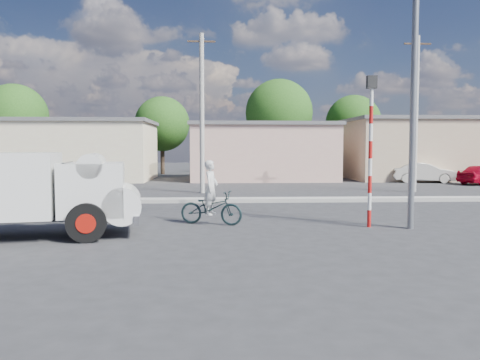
{
  "coord_description": "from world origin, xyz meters",
  "views": [
    {
      "loc": [
        -1.2,
        -11.8,
        2.32
      ],
      "look_at": [
        -0.51,
        2.78,
        1.3
      ],
      "focal_mm": 35.0,
      "sensor_mm": 36.0,
      "label": 1
    }
  ],
  "objects_px": {
    "bicycle": "(211,208)",
    "car_cream": "(424,173)",
    "traffic_pole": "(371,138)",
    "streetlight": "(409,52)",
    "cyclist": "(211,198)",
    "truck": "(34,191)"
  },
  "relations": [
    {
      "from": "car_cream",
      "to": "streetlight",
      "type": "distance_m",
      "value": 19.53
    },
    {
      "from": "cyclist",
      "to": "traffic_pole",
      "type": "relative_size",
      "value": 0.37
    },
    {
      "from": "car_cream",
      "to": "cyclist",
      "type": "bearing_deg",
      "value": 151.28
    },
    {
      "from": "truck",
      "to": "bicycle",
      "type": "xyz_separation_m",
      "value": [
        4.51,
        1.83,
        -0.7
      ]
    },
    {
      "from": "truck",
      "to": "bicycle",
      "type": "distance_m",
      "value": 4.92
    },
    {
      "from": "truck",
      "to": "streetlight",
      "type": "distance_m",
      "value": 10.76
    },
    {
      "from": "truck",
      "to": "cyclist",
      "type": "height_order",
      "value": "truck"
    },
    {
      "from": "traffic_pole",
      "to": "streetlight",
      "type": "bearing_deg",
      "value": -17.73
    },
    {
      "from": "bicycle",
      "to": "traffic_pole",
      "type": "relative_size",
      "value": 0.44
    },
    {
      "from": "cyclist",
      "to": "streetlight",
      "type": "bearing_deg",
      "value": -81.09
    },
    {
      "from": "truck",
      "to": "streetlight",
      "type": "height_order",
      "value": "streetlight"
    },
    {
      "from": "streetlight",
      "to": "cyclist",
      "type": "bearing_deg",
      "value": 170.02
    },
    {
      "from": "truck",
      "to": "streetlight",
      "type": "bearing_deg",
      "value": -4.94
    },
    {
      "from": "car_cream",
      "to": "streetlight",
      "type": "relative_size",
      "value": 0.44
    },
    {
      "from": "streetlight",
      "to": "truck",
      "type": "bearing_deg",
      "value": -175.12
    },
    {
      "from": "truck",
      "to": "cyclist",
      "type": "bearing_deg",
      "value": 12.32
    },
    {
      "from": "car_cream",
      "to": "traffic_pole",
      "type": "xyz_separation_m",
      "value": [
        -9.17,
        -16.87,
        1.94
      ]
    },
    {
      "from": "truck",
      "to": "cyclist",
      "type": "relative_size",
      "value": 3.39
    },
    {
      "from": "bicycle",
      "to": "streetlight",
      "type": "distance_m",
      "value": 7.18
    },
    {
      "from": "truck",
      "to": "cyclist",
      "type": "distance_m",
      "value": 4.88
    },
    {
      "from": "traffic_pole",
      "to": "cyclist",
      "type": "bearing_deg",
      "value": 171.66
    },
    {
      "from": "bicycle",
      "to": "car_cream",
      "type": "relative_size",
      "value": 0.49
    }
  ]
}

